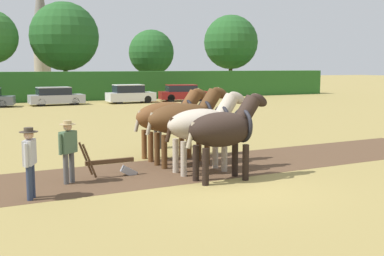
% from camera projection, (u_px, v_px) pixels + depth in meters
% --- Properties ---
extents(ground_plane, '(240.00, 240.00, 0.00)m').
position_uv_depth(ground_plane, '(234.00, 186.00, 12.59)').
color(ground_plane, '#998447').
extents(plowed_furrow_strip, '(29.40, 4.77, 0.01)m').
position_uv_depth(plowed_furrow_strip, '(44.00, 184.00, 12.73)').
color(plowed_furrow_strip, brown).
rests_on(plowed_furrow_strip, ground).
extents(hedgerow, '(59.46, 1.94, 2.61)m').
position_uv_depth(hedgerow, '(46.00, 87.00, 42.60)').
color(hedgerow, '#286023').
rests_on(hedgerow, ground).
extents(tree_center, '(6.85, 6.85, 9.49)m').
position_uv_depth(tree_center, '(64.00, 36.00, 48.12)').
color(tree_center, '#4C3823').
rests_on(tree_center, ground).
extents(tree_center_right, '(4.98, 4.98, 7.09)m').
position_uv_depth(tree_center_right, '(151.00, 53.00, 52.87)').
color(tree_center_right, '#4C3823').
rests_on(tree_center_right, ground).
extents(tree_right, '(6.16, 6.16, 8.91)m').
position_uv_depth(tree_right, '(231.00, 42.00, 54.96)').
color(tree_right, '#423323').
rests_on(tree_right, ground).
extents(church_spire, '(2.46, 2.46, 16.00)m').
position_uv_depth(church_spire, '(41.00, 28.00, 66.24)').
color(church_spire, gray).
rests_on(church_spire, ground).
extents(draft_horse_lead_left, '(2.61, 1.08, 2.44)m').
position_uv_depth(draft_horse_lead_left, '(225.00, 129.00, 13.02)').
color(draft_horse_lead_left, black).
rests_on(draft_horse_lead_left, ground).
extents(draft_horse_lead_right, '(2.73, 1.06, 2.43)m').
position_uv_depth(draft_horse_lead_right, '(203.00, 124.00, 14.07)').
color(draft_horse_lead_right, '#B2A38E').
rests_on(draft_horse_lead_right, ground).
extents(draft_horse_trail_left, '(2.95, 1.12, 2.51)m').
position_uv_depth(draft_horse_trail_left, '(185.00, 119.00, 15.12)').
color(draft_horse_trail_left, '#513319').
rests_on(draft_horse_trail_left, ground).
extents(draft_horse_trail_right, '(2.79, 1.13, 2.43)m').
position_uv_depth(draft_horse_trail_right, '(169.00, 116.00, 16.17)').
color(draft_horse_trail_right, brown).
rests_on(draft_horse_trail_right, ground).
extents(plow, '(1.64, 0.48, 1.13)m').
position_uv_depth(plow, '(114.00, 165.00, 13.58)').
color(plow, '#4C331E').
rests_on(plow, ground).
extents(farmer_at_plow, '(0.56, 0.44, 1.69)m').
position_uv_depth(farmer_at_plow, '(68.00, 147.00, 12.71)').
color(farmer_at_plow, '#4C4C4C').
rests_on(farmer_at_plow, ground).
extents(farmer_beside_team, '(0.41, 0.58, 1.65)m').
position_uv_depth(farmer_beside_team, '(158.00, 123.00, 18.17)').
color(farmer_beside_team, '#38332D').
rests_on(farmer_beside_team, ground).
extents(farmer_onlooker_left, '(0.43, 0.62, 1.70)m').
position_uv_depth(farmer_onlooker_left, '(30.00, 158.00, 11.18)').
color(farmer_onlooker_left, '#28334C').
rests_on(farmer_onlooker_left, ground).
extents(parked_car_center, '(4.31, 1.94, 1.45)m').
position_uv_depth(parked_car_center, '(56.00, 96.00, 38.44)').
color(parked_car_center, '#A8A8B2').
rests_on(parked_car_center, ground).
extents(parked_car_center_right, '(3.98, 1.80, 1.56)m').
position_uv_depth(parked_car_center_right, '(130.00, 94.00, 40.69)').
color(parked_car_center_right, silver).
rests_on(parked_car_center_right, ground).
extents(parked_car_right, '(4.56, 2.58, 1.46)m').
position_uv_depth(parked_car_right, '(183.00, 93.00, 43.04)').
color(parked_car_right, maroon).
rests_on(parked_car_right, ground).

